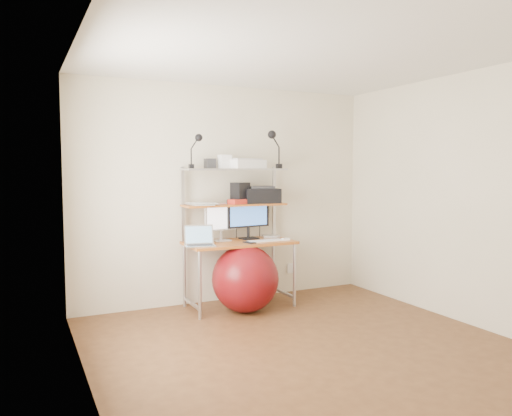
{
  "coord_description": "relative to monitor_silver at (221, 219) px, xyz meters",
  "views": [
    {
      "loc": [
        -2.22,
        -3.6,
        1.54
      ],
      "look_at": [
        0.07,
        1.15,
        1.13
      ],
      "focal_mm": 35.0,
      "sensor_mm": 36.0,
      "label": 1
    }
  ],
  "objects": [
    {
      "name": "laptop",
      "position": [
        -0.33,
        -0.23,
        -0.2
      ],
      "size": [
        0.35,
        0.3,
        0.27
      ],
      "rotation": [
        0.0,
        0.0,
        -0.19
      ],
      "color": "silver",
      "rests_on": "desktop"
    },
    {
      "name": "clip_lamp_left",
      "position": [
        -0.3,
        -0.09,
        0.83
      ],
      "size": [
        0.15,
        0.08,
        0.37
      ],
      "color": "black",
      "rests_on": "top_shelf"
    },
    {
      "name": "scanner",
      "position": [
        0.3,
        0.02,
        0.62
      ],
      "size": [
        0.49,
        0.39,
        0.11
      ],
      "rotation": [
        0.0,
        0.0,
        0.28
      ],
      "color": "white",
      "rests_on": "top_shelf"
    },
    {
      "name": "red_box",
      "position": [
        0.19,
        -0.04,
        0.19
      ],
      "size": [
        0.23,
        0.18,
        0.05
      ],
      "primitive_type": "cube",
      "rotation": [
        0.0,
        0.0,
        0.27
      ],
      "color": "red",
      "rests_on": "mid_shelf"
    },
    {
      "name": "phone",
      "position": [
        0.22,
        -0.28,
        -0.24
      ],
      "size": [
        0.11,
        0.16,
        0.01
      ],
      "primitive_type": "cube",
      "rotation": [
        0.0,
        0.0,
        0.25
      ],
      "color": "black",
      "rests_on": "desktop"
    },
    {
      "name": "monitor_black",
      "position": [
        0.35,
        0.03,
        0.03
      ],
      "size": [
        0.55,
        0.17,
        0.54
      ],
      "rotation": [
        0.0,
        0.0,
        0.12
      ],
      "color": "black",
      "rests_on": "desktop"
    },
    {
      "name": "box_white",
      "position": [
        0.05,
        -0.0,
        0.64
      ],
      "size": [
        0.14,
        0.12,
        0.15
      ],
      "primitive_type": "cube",
      "rotation": [
        0.0,
        0.0,
        0.07
      ],
      "color": "white",
      "rests_on": "top_shelf"
    },
    {
      "name": "room",
      "position": [
        0.18,
        -1.56,
        0.27
      ],
      "size": [
        3.6,
        3.6,
        3.6
      ],
      "color": "brown",
      "rests_on": "ground"
    },
    {
      "name": "clip_lamp_right",
      "position": [
        0.64,
        -0.05,
        0.88
      ],
      "size": [
        0.17,
        0.1,
        0.44
      ],
      "color": "black",
      "rests_on": "top_shelf"
    },
    {
      "name": "printer",
      "position": [
        0.51,
        0.01,
        0.26
      ],
      "size": [
        0.45,
        0.34,
        0.2
      ],
      "rotation": [
        0.0,
        0.0,
        -0.16
      ],
      "color": "black",
      "rests_on": "mid_shelf"
    },
    {
      "name": "paper_stack",
      "position": [
        -0.22,
        0.01,
        0.18
      ],
      "size": [
        0.36,
        0.41,
        0.02
      ],
      "color": "white",
      "rests_on": "mid_shelf"
    },
    {
      "name": "computer_desk",
      "position": [
        0.18,
        -0.06,
        -0.03
      ],
      "size": [
        1.2,
        0.6,
        1.57
      ],
      "color": "#AD5C21",
      "rests_on": "ground"
    },
    {
      "name": "box_grey",
      "position": [
        -0.1,
        0.06,
        0.62
      ],
      "size": [
        0.11,
        0.11,
        0.11
      ],
      "primitive_type": "cube",
      "rotation": [
        0.0,
        0.0,
        0.02
      ],
      "color": "#2F2F31",
      "rests_on": "top_shelf"
    },
    {
      "name": "monitor_silver",
      "position": [
        0.0,
        0.0,
        0.0
      ],
      "size": [
        0.41,
        0.18,
        0.46
      ],
      "rotation": [
        0.0,
        0.0,
        0.23
      ],
      "color": "silver",
      "rests_on": "desktop"
    },
    {
      "name": "wall_outlet",
      "position": [
        1.03,
        0.23,
        -0.68
      ],
      "size": [
        0.08,
        0.01,
        0.12
      ],
      "primitive_type": "cube",
      "color": "white",
      "rests_on": "room"
    },
    {
      "name": "mac_mini",
      "position": [
        0.62,
        -0.02,
        -0.23
      ],
      "size": [
        0.23,
        0.23,
        0.04
      ],
      "primitive_type": "cube",
      "rotation": [
        0.0,
        0.0,
        -0.26
      ],
      "color": "silver",
      "rests_on": "desktop"
    },
    {
      "name": "keyboard",
      "position": [
        0.44,
        -0.24,
        -0.24
      ],
      "size": [
        0.41,
        0.12,
        0.01
      ],
      "primitive_type": "cube",
      "rotation": [
        0.0,
        0.0,
        0.02
      ],
      "color": "white",
      "rests_on": "desktop"
    },
    {
      "name": "exercise_ball",
      "position": [
        0.15,
        -0.33,
        -0.62
      ],
      "size": [
        0.72,
        0.72,
        0.72
      ],
      "primitive_type": "sphere",
      "color": "#690B0C",
      "rests_on": "floor"
    },
    {
      "name": "nas_cube",
      "position": [
        0.25,
        0.02,
        0.29
      ],
      "size": [
        0.2,
        0.2,
        0.24
      ],
      "primitive_type": "cube",
      "rotation": [
        0.0,
        0.0,
        0.3
      ],
      "color": "black",
      "rests_on": "mid_shelf"
    },
    {
      "name": "mouse",
      "position": [
        0.68,
        -0.27,
        -0.23
      ],
      "size": [
        0.09,
        0.06,
        0.02
      ],
      "primitive_type": "cube",
      "rotation": [
        0.0,
        0.0,
        -0.07
      ],
      "color": "white",
      "rests_on": "desktop"
    }
  ]
}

